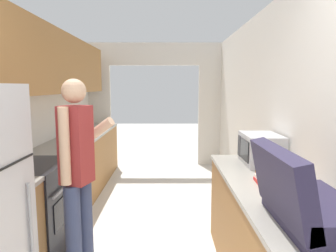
{
  "coord_description": "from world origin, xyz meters",
  "views": [
    {
      "loc": [
        0.28,
        -1.06,
        1.63
      ],
      "look_at": [
        0.27,
        2.48,
        1.16
      ],
      "focal_mm": 32.0,
      "sensor_mm": 36.0,
      "label": 1
    }
  ],
  "objects": [
    {
      "name": "wall_left",
      "position": [
        -1.3,
        2.41,
        1.57
      ],
      "size": [
        0.38,
        7.49,
        2.5
      ],
      "color": "white",
      "rests_on": "ground_plane"
    },
    {
      "name": "wall_right",
      "position": [
        1.39,
        1.94,
        1.25
      ],
      "size": [
        0.06,
        7.49,
        2.5
      ],
      "color": "white",
      "rests_on": "ground_plane"
    },
    {
      "name": "wall_far_with_doorway",
      "position": [
        0.0,
        5.12,
        1.46
      ],
      "size": [
        3.12,
        0.06,
        2.5
      ],
      "color": "white",
      "rests_on": "ground_plane"
    },
    {
      "name": "counter_left",
      "position": [
        -1.06,
        3.19,
        0.44
      ],
      "size": [
        0.62,
        4.03,
        0.89
      ],
      "color": "#9E6B38",
      "rests_on": "ground_plane"
    },
    {
      "name": "counter_right",
      "position": [
        1.06,
        1.09,
        0.44
      ],
      "size": [
        0.62,
        2.07,
        0.89
      ],
      "color": "#9E6B38",
      "rests_on": "ground_plane"
    },
    {
      "name": "range_oven",
      "position": [
        -1.05,
        1.72,
        0.45
      ],
      "size": [
        0.66,
        0.75,
        1.03
      ],
      "color": "black",
      "rests_on": "ground_plane"
    },
    {
      "name": "person",
      "position": [
        -0.47,
        1.32,
        0.91
      ],
      "size": [
        0.54,
        0.45,
        1.69
      ],
      "rotation": [
        0.0,
        0.0,
        1.26
      ],
      "color": "#384266",
      "rests_on": "ground_plane"
    },
    {
      "name": "suitcase",
      "position": [
        0.99,
        0.45,
        1.02
      ],
      "size": [
        0.45,
        0.67,
        0.43
      ],
      "color": "#231E38",
      "rests_on": "counter_right"
    },
    {
      "name": "microwave",
      "position": [
        1.17,
        1.76,
        1.03
      ],
      "size": [
        0.34,
        0.47,
        0.29
      ],
      "color": "#B7B7BC",
      "rests_on": "counter_right"
    },
    {
      "name": "book_stack",
      "position": [
        1.07,
        1.13,
        0.93
      ],
      "size": [
        0.24,
        0.28,
        0.08
      ],
      "color": "red",
      "rests_on": "counter_right"
    }
  ]
}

